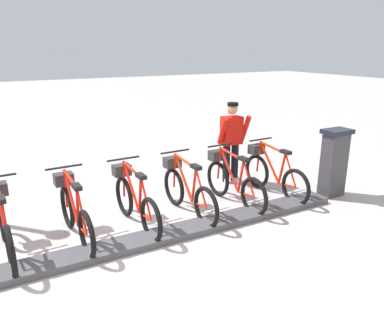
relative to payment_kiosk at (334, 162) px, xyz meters
The scene contains 10 objects.
ground_plane 4.03m from the payment_kiosk, 90.77° to the left, with size 60.00×60.00×0.00m, color #B7ACAC.
dock_rail_base 4.02m from the payment_kiosk, 90.77° to the left, with size 0.44×7.24×0.10m, color #47474C.
payment_kiosk is the anchor object (origin of this frame).
bike_docked_0 1.14m from the payment_kiosk, 59.12° to the left, with size 1.72×0.54×1.02m.
bike_docked_1 1.98m from the payment_kiosk, 73.05° to the left, with size 1.72×0.54×1.02m.
bike_docked_2 2.86m from the payment_kiosk, 78.44° to the left, with size 1.72×0.54×1.02m.
bike_docked_3 3.77m from the payment_kiosk, 81.25° to the left, with size 1.72×0.54×1.02m.
bike_docked_4 4.68m from the payment_kiosk, 82.97° to the left, with size 1.72×0.54×1.02m.
bike_docked_5 5.59m from the payment_kiosk, 84.13° to the left, with size 1.72×0.54×1.02m.
worker_near_rack 2.00m from the payment_kiosk, 39.33° to the left, with size 0.48×0.64×1.66m.
Camera 1 is at (-4.63, 1.59, 2.71)m, focal length 35.65 mm.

